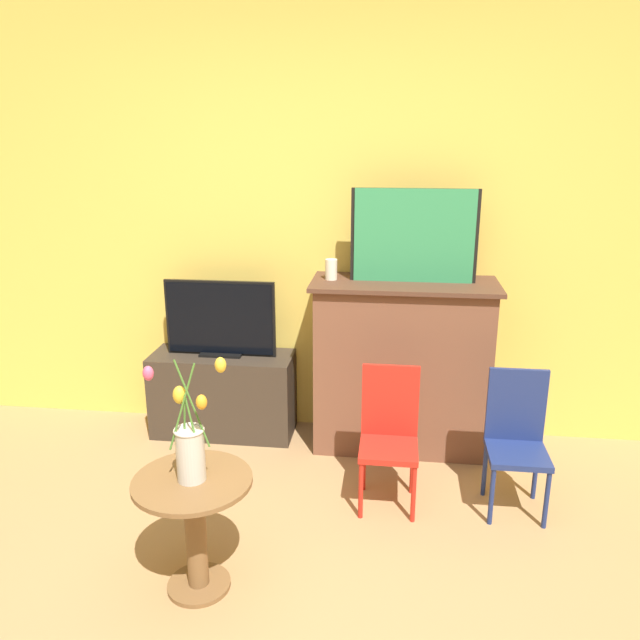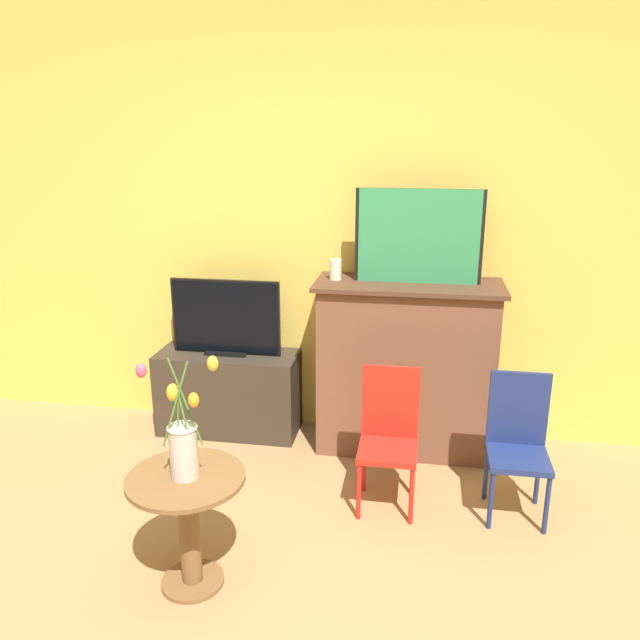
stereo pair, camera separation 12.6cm
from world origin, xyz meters
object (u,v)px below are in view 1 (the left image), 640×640
object	(u,v)px
painting	(414,236)
vase_tulips	(190,443)
tv_monitor	(220,320)
chair_blue	(516,435)
chair_red	(389,430)

from	to	relation	value
painting	vase_tulips	world-z (taller)	painting
painting	tv_monitor	size ratio (longest dim) A/B	1.04
painting	tv_monitor	xyz separation A→B (m)	(-1.15, 0.02, -0.54)
tv_monitor	chair_blue	size ratio (longest dim) A/B	0.95
chair_red	tv_monitor	bearing A→B (deg)	148.41
chair_red	vase_tulips	world-z (taller)	vase_tulips
painting	chair_blue	distance (m)	1.21
chair_red	chair_blue	xyz separation A→B (m)	(0.64, 0.03, 0.00)
tv_monitor	chair_red	xyz separation A→B (m)	(1.05, -0.65, -0.36)
vase_tulips	painting	bearing A→B (deg)	57.95
painting	vase_tulips	size ratio (longest dim) A/B	1.35
painting	tv_monitor	bearing A→B (deg)	178.99
tv_monitor	vase_tulips	size ratio (longest dim) A/B	1.30
painting	chair_red	bearing A→B (deg)	-99.06
painting	vase_tulips	bearing A→B (deg)	-122.05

